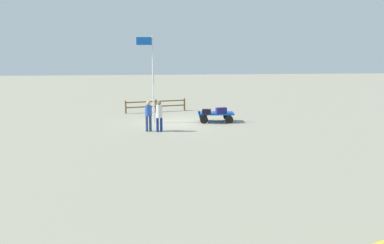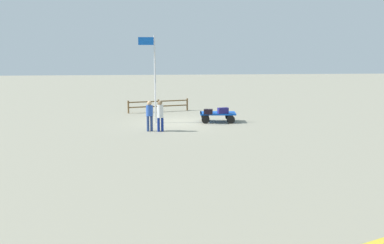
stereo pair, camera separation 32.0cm
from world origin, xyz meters
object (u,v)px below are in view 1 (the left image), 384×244
(suitcase_olive, at_px, (207,112))
(worker_lead, at_px, (159,114))
(worker_trailing, at_px, (148,113))
(flagpole, at_px, (151,73))
(luggage_cart, at_px, (215,115))
(suitcase_maroon, at_px, (221,110))

(suitcase_olive, bearing_deg, worker_lead, 36.26)
(worker_trailing, height_order, flagpole, flagpole)
(luggage_cart, bearing_deg, suitcase_maroon, 121.97)
(luggage_cart, xyz_separation_m, suitcase_olive, (0.65, 0.57, 0.28))
(luggage_cart, distance_m, flagpole, 4.68)
(suitcase_olive, height_order, worker_lead, worker_lead)
(suitcase_maroon, distance_m, worker_trailing, 4.91)
(suitcase_maroon, distance_m, worker_lead, 4.50)
(flagpole, bearing_deg, suitcase_olive, 169.01)
(suitcase_olive, bearing_deg, worker_trailing, 29.29)
(luggage_cart, height_order, suitcase_maroon, suitcase_maroon)
(suitcase_olive, height_order, flagpole, flagpole)
(suitcase_olive, relative_size, flagpole, 0.11)
(luggage_cart, bearing_deg, worker_trailing, 31.38)
(suitcase_maroon, height_order, worker_lead, worker_lead)
(suitcase_olive, xyz_separation_m, worker_trailing, (3.51, 1.97, 0.26))
(worker_trailing, bearing_deg, flagpole, -96.01)
(luggage_cart, distance_m, worker_trailing, 4.91)
(suitcase_maroon, xyz_separation_m, flagpole, (4.16, -0.49, 2.28))
(suitcase_maroon, relative_size, flagpole, 0.13)
(suitcase_olive, height_order, suitcase_maroon, suitcase_maroon)
(luggage_cart, bearing_deg, flagpole, -0.84)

